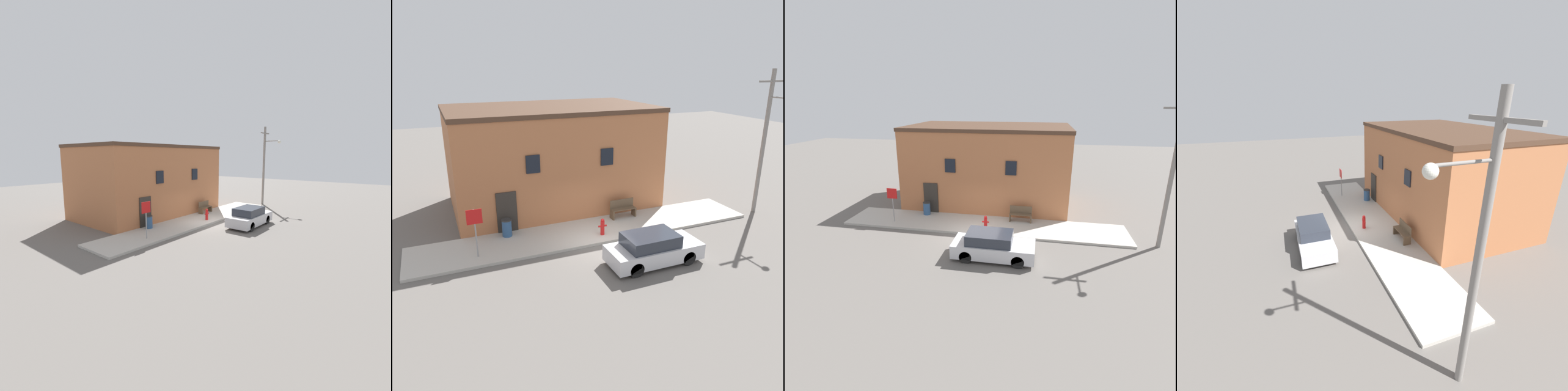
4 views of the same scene
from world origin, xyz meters
The scene contains 9 objects.
ground_plane centered at (0.00, 0.00, 0.00)m, with size 80.00×80.00×0.00m, color #66605B.
sidewalk centered at (0.00, 1.48, 0.07)m, with size 17.33×2.95×0.14m.
brick_building centered at (-0.42, 6.38, 2.91)m, with size 11.48×6.97×5.81m.
fire_hydrant centered at (0.34, 0.75, 0.56)m, with size 0.43×0.20×0.84m.
stop_sign centered at (-5.59, 0.81, 1.68)m, with size 0.65×0.06×2.20m.
bench centered at (2.32, 2.39, 0.61)m, with size 1.40×0.44×0.98m.
trash_bin centered at (-3.98, 2.41, 0.58)m, with size 0.48×0.48×0.87m.
utility_pole centered at (9.84, 0.38, 4.28)m, with size 1.80×1.77×7.84m.
parked_car centered at (1.25, -2.36, 0.65)m, with size 4.06×1.68×1.36m.
Camera 3 is at (3.28, -15.88, 7.61)m, focal length 28.00 mm.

